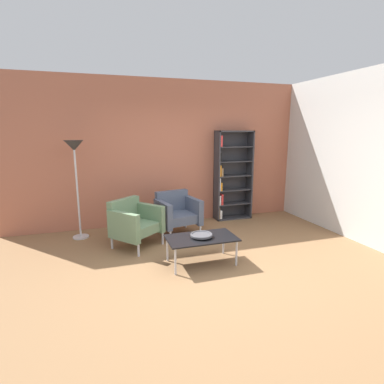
{
  "coord_description": "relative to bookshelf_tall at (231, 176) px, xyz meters",
  "views": [
    {
      "loc": [
        -1.45,
        -3.58,
        1.91
      ],
      "look_at": [
        -0.03,
        0.84,
        0.95
      ],
      "focal_mm": 28.09,
      "sensor_mm": 36.0,
      "label": 1
    }
  ],
  "objects": [
    {
      "name": "ground_plane",
      "position": [
        -1.31,
        -2.26,
        -0.93
      ],
      "size": [
        8.32,
        8.32,
        0.0
      ],
      "primitive_type": "plane",
      "color": "olive"
    },
    {
      "name": "brick_back_panel",
      "position": [
        -1.31,
        0.2,
        0.52
      ],
      "size": [
        6.4,
        0.12,
        2.9
      ],
      "primitive_type": "cube",
      "color": "#B2664C",
      "rests_on": "ground_plane"
    },
    {
      "name": "plaster_right_partition",
      "position": [
        1.55,
        -1.66,
        0.52
      ],
      "size": [
        0.12,
        5.2,
        2.9
      ],
      "primitive_type": "cube",
      "color": "silver",
      "rests_on": "ground_plane"
    },
    {
      "name": "bookshelf_tall",
      "position": [
        0.0,
        0.0,
        0.0
      ],
      "size": [
        0.8,
        0.3,
        1.9
      ],
      "color": "#333338",
      "rests_on": "ground_plane"
    },
    {
      "name": "coffee_table_low",
      "position": [
        -1.38,
        -1.98,
        -0.57
      ],
      "size": [
        1.0,
        0.56,
        0.4
      ],
      "color": "black",
      "rests_on": "ground_plane"
    },
    {
      "name": "decorative_bowl",
      "position": [
        -1.38,
        -1.98,
        -0.5
      ],
      "size": [
        0.32,
        0.32,
        0.05
      ],
      "color": "#4C4C51",
      "rests_on": "coffee_table_low"
    },
    {
      "name": "armchair_corner_red",
      "position": [
        -1.38,
        -0.62,
        -0.52
      ],
      "size": [
        0.83,
        0.78,
        0.78
      ],
      "rotation": [
        0.0,
        0.0,
        0.19
      ],
      "color": "#4C566B",
      "rests_on": "ground_plane"
    },
    {
      "name": "armchair_by_bookshelf",
      "position": [
        -2.21,
        -0.99,
        -0.52
      ],
      "size": [
        0.95,
        0.94,
        0.78
      ],
      "rotation": [
        0.0,
        0.0,
        0.69
      ],
      "color": "slate",
      "rests_on": "ground_plane"
    },
    {
      "name": "floor_lamp_torchiere",
      "position": [
        -3.1,
        -0.3,
        0.51
      ],
      "size": [
        0.32,
        0.32,
        1.74
      ],
      "color": "silver",
      "rests_on": "ground_plane"
    }
  ]
}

